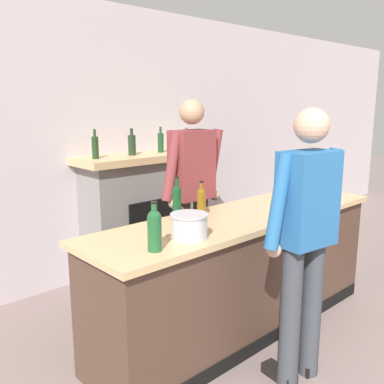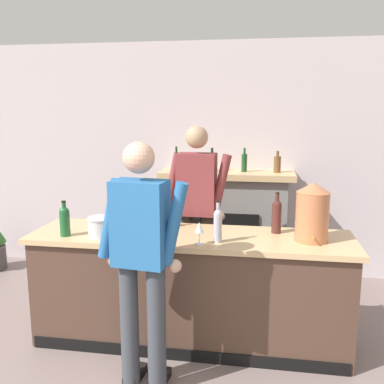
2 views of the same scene
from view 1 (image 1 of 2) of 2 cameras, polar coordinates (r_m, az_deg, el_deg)
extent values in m
cube|color=silver|center=(4.49, -11.39, 6.28)|extent=(12.00, 0.07, 2.75)
cube|color=#4E362A|center=(3.48, 6.60, -10.91)|extent=(2.60, 0.64, 0.91)
cube|color=tan|center=(3.32, 6.79, -3.34)|extent=(2.67, 0.71, 0.04)
cube|color=black|center=(3.48, 10.71, -18.47)|extent=(2.55, 0.01, 0.10)
cube|color=gray|center=(4.59, -6.09, -3.25)|extent=(1.36, 0.44, 1.21)
cube|color=black|center=(4.46, -4.25, -5.78)|extent=(0.75, 0.02, 0.77)
cube|color=tan|center=(4.45, -6.11, 4.65)|extent=(1.52, 0.52, 0.07)
cylinder|color=#1D3718|center=(4.11, -12.78, 5.78)|extent=(0.06, 0.06, 0.21)
cylinder|color=#1D3718|center=(4.10, -12.87, 7.70)|extent=(0.03, 0.03, 0.07)
cylinder|color=#1F321F|center=(4.33, -8.02, 6.20)|extent=(0.08, 0.08, 0.20)
cylinder|color=#1F321F|center=(4.32, -8.07, 7.96)|extent=(0.03, 0.03, 0.07)
cylinder|color=#1C4421|center=(4.55, -4.20, 6.57)|extent=(0.06, 0.06, 0.20)
cylinder|color=#1C4421|center=(4.54, -4.22, 8.26)|extent=(0.03, 0.03, 0.07)
cylinder|color=brown|center=(4.79, -0.74, 6.73)|extent=(0.08, 0.08, 0.18)
cylinder|color=brown|center=(4.78, -0.74, 8.18)|extent=(0.03, 0.03, 0.06)
cylinder|color=#393E45|center=(3.00, 15.59, -14.81)|extent=(0.13, 0.13, 0.93)
cube|color=black|center=(3.25, 14.12, -21.24)|extent=(0.13, 0.25, 0.07)
cylinder|color=#393E45|center=(2.87, 12.97, -16.04)|extent=(0.13, 0.13, 0.93)
cube|color=black|center=(3.13, 11.53, -22.62)|extent=(0.13, 0.25, 0.07)
cube|color=#26609B|center=(2.68, 15.13, -0.87)|extent=(0.38, 0.26, 0.58)
cylinder|color=#26609B|center=(2.87, 17.76, -0.02)|extent=(0.20, 0.08, 0.57)
sphere|color=tan|center=(2.95, 17.08, -5.66)|extent=(0.09, 0.09, 0.09)
cylinder|color=#26609B|center=(2.52, 11.46, -1.27)|extent=(0.20, 0.08, 0.57)
sphere|color=tan|center=(2.62, 10.87, -7.60)|extent=(0.09, 0.09, 0.09)
sphere|color=tan|center=(2.62, 15.65, 8.54)|extent=(0.21, 0.21, 0.21)
cylinder|color=#4D4034|center=(3.74, -1.20, -8.50)|extent=(0.13, 0.13, 0.99)
cube|color=black|center=(3.87, -0.48, -15.16)|extent=(0.11, 0.24, 0.07)
cylinder|color=#4D4034|center=(3.86, 1.11, -7.83)|extent=(0.13, 0.13, 0.99)
cube|color=black|center=(3.99, 1.78, -14.30)|extent=(0.11, 0.24, 0.07)
cube|color=brown|center=(3.60, -0.03, 3.64)|extent=(0.37, 0.23, 0.58)
cylinder|color=brown|center=(3.44, -2.71, 3.42)|extent=(0.20, 0.08, 0.57)
sphere|color=tan|center=(3.48, -2.46, -1.50)|extent=(0.09, 0.09, 0.09)
cylinder|color=brown|center=(3.74, 2.85, 4.09)|extent=(0.20, 0.08, 0.57)
sphere|color=tan|center=(3.78, 3.01, -0.45)|extent=(0.09, 0.09, 0.09)
sphere|color=tan|center=(3.57, -0.03, 10.66)|extent=(0.21, 0.21, 0.21)
cylinder|color=#C17147|center=(4.04, 16.00, 2.15)|extent=(0.25, 0.25, 0.39)
cone|color=#C17147|center=(4.01, 16.18, 5.43)|extent=(0.26, 0.26, 0.08)
cylinder|color=#B29333|center=(3.99, 17.69, 0.10)|extent=(0.02, 0.04, 0.02)
cylinder|color=silver|center=(2.71, -0.36, -4.68)|extent=(0.23, 0.23, 0.15)
cylinder|color=silver|center=(2.68, -0.36, -3.05)|extent=(0.24, 0.24, 0.01)
cylinder|color=brown|center=(3.19, 1.25, -1.71)|extent=(0.07, 0.07, 0.19)
sphere|color=brown|center=(3.17, 1.26, -0.05)|extent=(0.06, 0.06, 0.06)
cylinder|color=brown|center=(3.17, 1.26, 0.60)|extent=(0.03, 0.03, 0.07)
cylinder|color=black|center=(3.16, 1.26, 1.37)|extent=(0.03, 0.03, 0.01)
cylinder|color=#4A2420|center=(3.93, 11.65, 1.02)|extent=(0.08, 0.08, 0.24)
sphere|color=#4A2420|center=(3.91, 11.72, 2.75)|extent=(0.08, 0.08, 0.08)
cylinder|color=#4A2420|center=(3.91, 11.75, 3.43)|extent=(0.03, 0.03, 0.09)
cylinder|color=black|center=(3.90, 11.78, 4.20)|extent=(0.04, 0.04, 0.01)
cylinder|color=#124220|center=(3.12, -2.02, -1.72)|extent=(0.06, 0.06, 0.22)
sphere|color=#124220|center=(3.10, -2.04, 0.28)|extent=(0.06, 0.06, 0.06)
cylinder|color=#124220|center=(3.09, -2.04, 1.07)|extent=(0.03, 0.03, 0.09)
cylinder|color=black|center=(3.08, -2.05, 1.97)|extent=(0.03, 0.03, 0.01)
cylinder|color=#B3B2C0|center=(3.38, 11.72, -0.85)|extent=(0.07, 0.07, 0.23)
sphere|color=#B3B2C0|center=(3.35, 11.80, 1.07)|extent=(0.06, 0.06, 0.06)
cylinder|color=#B3B2C0|center=(3.35, 11.83, 1.82)|extent=(0.03, 0.03, 0.09)
cylinder|color=black|center=(3.34, 11.87, 2.68)|extent=(0.03, 0.03, 0.01)
cylinder|color=#1E562B|center=(2.48, -5.01, -5.60)|extent=(0.08, 0.08, 0.20)
sphere|color=#1E562B|center=(2.45, -5.05, -3.33)|extent=(0.08, 0.08, 0.08)
cylinder|color=#1E562B|center=(2.44, -5.07, -2.44)|extent=(0.03, 0.03, 0.08)
cylinder|color=black|center=(2.43, -5.09, -1.40)|extent=(0.04, 0.04, 0.01)
cylinder|color=silver|center=(4.13, 12.65, -0.18)|extent=(0.07, 0.07, 0.01)
cylinder|color=silver|center=(4.12, 12.67, 0.35)|extent=(0.01, 0.01, 0.07)
cone|color=silver|center=(4.11, 12.73, 1.48)|extent=(0.07, 0.07, 0.09)
cylinder|color=silver|center=(3.25, 11.35, -3.36)|extent=(0.08, 0.08, 0.01)
cylinder|color=silver|center=(3.24, 11.38, -2.55)|extent=(0.01, 0.01, 0.09)
cone|color=silver|center=(3.22, 11.44, -1.08)|extent=(0.07, 0.07, 0.08)
camera|label=2|loc=(3.27, 71.46, 6.90)|focal=40.00mm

